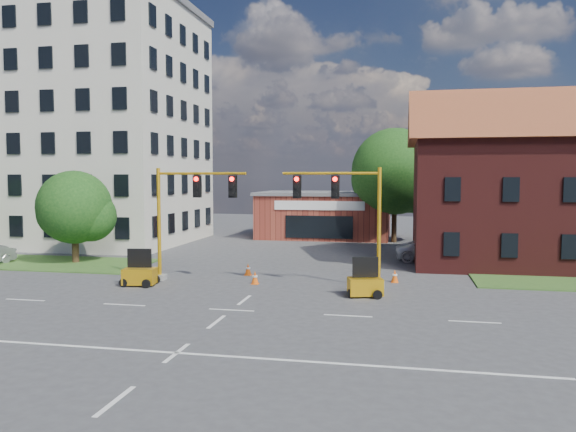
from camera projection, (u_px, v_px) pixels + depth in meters
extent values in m
plane|color=#3E3E40|center=(232.00, 310.00, 24.09)|extent=(120.00, 120.00, 0.00)
cube|color=beige|center=(86.00, 128.00, 48.86)|extent=(18.00, 15.00, 20.00)
cube|color=#5E5E61|center=(83.00, 7.00, 48.15)|extent=(18.40, 15.40, 0.60)
cube|color=maroon|center=(325.00, 216.00, 53.28)|extent=(12.00, 8.00, 4.00)
cube|color=#5E5E61|center=(325.00, 193.00, 53.13)|extent=(12.40, 8.40, 0.30)
cube|color=white|center=(319.00, 206.00, 49.24)|extent=(8.00, 0.10, 0.80)
cube|color=black|center=(319.00, 227.00, 49.37)|extent=(6.00, 0.10, 2.00)
cube|color=#4F1917|center=(575.00, 204.00, 35.89)|extent=(20.00, 10.00, 8.00)
cylinder|color=#342113|center=(394.00, 217.00, 49.05)|extent=(0.44, 0.44, 4.39)
sphere|color=#153E13|center=(395.00, 171.00, 48.77)|extent=(7.54, 7.54, 7.54)
sphere|color=#153E13|center=(412.00, 183.00, 48.83)|extent=(5.28, 5.28, 5.28)
cylinder|color=#342113|center=(75.00, 243.00, 37.04)|extent=(0.44, 0.44, 2.64)
sphere|color=#153E13|center=(74.00, 207.00, 36.87)|extent=(4.82, 4.82, 4.82)
sphere|color=#153E13|center=(90.00, 216.00, 37.01)|extent=(3.37, 3.37, 3.37)
cube|color=gray|center=(160.00, 277.00, 31.13)|extent=(0.60, 0.60, 0.30)
cylinder|color=#EEAA14|center=(159.00, 224.00, 30.93)|extent=(0.20, 0.20, 6.20)
cylinder|color=#EEAA14|center=(202.00, 173.00, 30.24)|extent=(5.00, 0.14, 0.14)
cube|color=black|center=(197.00, 186.00, 30.34)|extent=(0.40, 0.32, 1.20)
cube|color=black|center=(233.00, 187.00, 29.94)|extent=(0.40, 0.32, 1.20)
sphere|color=#FF0C07|center=(196.00, 179.00, 30.13)|extent=(0.24, 0.24, 0.24)
cube|color=gray|center=(378.00, 286.00, 28.76)|extent=(0.60, 0.60, 0.30)
cylinder|color=#EEAA14|center=(379.00, 228.00, 28.55)|extent=(0.20, 0.20, 6.20)
cylinder|color=#EEAA14|center=(331.00, 173.00, 28.85)|extent=(5.00, 0.14, 0.14)
cube|color=black|center=(335.00, 187.00, 28.85)|extent=(0.40, 0.32, 1.20)
cube|color=black|center=(297.00, 187.00, 29.25)|extent=(0.40, 0.32, 1.20)
sphere|color=#FF0C07|center=(335.00, 179.00, 28.65)|extent=(0.24, 0.24, 0.24)
cube|color=#EEAA14|center=(140.00, 276.00, 29.51)|extent=(1.78, 1.32, 0.82)
cube|color=black|center=(139.00, 258.00, 29.45)|extent=(1.28, 0.29, 1.00)
cube|color=#EEAA14|center=(365.00, 286.00, 26.82)|extent=(1.81, 1.44, 0.80)
cube|color=black|center=(365.00, 267.00, 26.75)|extent=(1.22, 0.42, 0.97)
cube|color=#F45A0C|center=(255.00, 284.00, 29.92)|extent=(0.38, 0.38, 0.04)
cone|color=#F45A0C|center=(255.00, 278.00, 29.90)|extent=(0.40, 0.40, 0.70)
cylinder|color=white|center=(255.00, 276.00, 29.90)|extent=(0.27, 0.27, 0.09)
cube|color=#F45A0C|center=(248.00, 275.00, 32.63)|extent=(0.38, 0.38, 0.04)
cone|color=#F45A0C|center=(248.00, 269.00, 32.60)|extent=(0.40, 0.40, 0.70)
cylinder|color=white|center=(248.00, 268.00, 32.60)|extent=(0.27, 0.27, 0.09)
cube|color=#F45A0C|center=(354.00, 292.00, 27.68)|extent=(0.38, 0.38, 0.04)
cone|color=#F45A0C|center=(355.00, 286.00, 27.66)|extent=(0.40, 0.40, 0.70)
cylinder|color=white|center=(355.00, 284.00, 27.66)|extent=(0.27, 0.27, 0.09)
cube|color=#F45A0C|center=(395.00, 282.00, 30.39)|extent=(0.38, 0.38, 0.04)
cone|color=#F45A0C|center=(395.00, 276.00, 30.37)|extent=(0.40, 0.40, 0.70)
cylinder|color=white|center=(395.00, 275.00, 30.36)|extent=(0.27, 0.27, 0.09)
imported|color=white|center=(435.00, 251.00, 37.75)|extent=(5.25, 2.45, 1.46)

